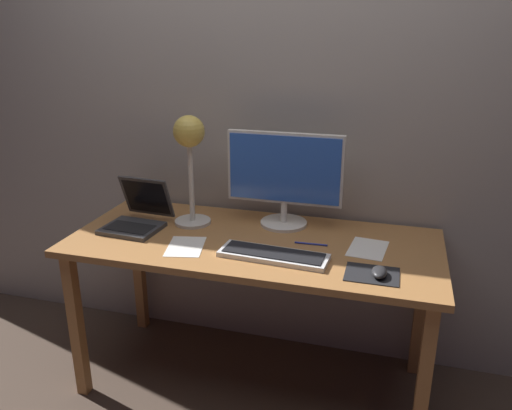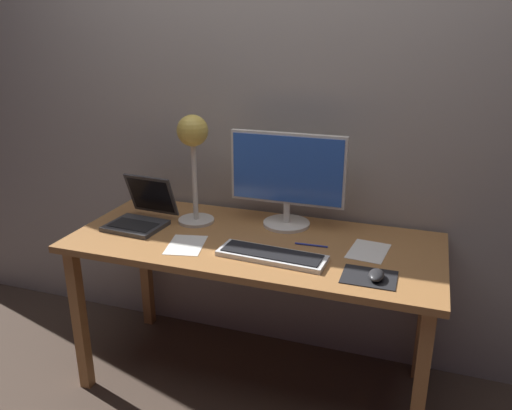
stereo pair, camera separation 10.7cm
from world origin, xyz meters
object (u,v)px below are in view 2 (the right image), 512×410
object	(u,v)px
monitor	(287,175)
keyboard_main	(272,255)
mouse	(376,275)
desk_lamp	(193,145)
pen	(311,245)
laptop	(143,211)

from	to	relation	value
monitor	keyboard_main	world-z (taller)	monitor
mouse	desk_lamp	bearing A→B (deg)	159.99
desk_lamp	pen	bearing A→B (deg)	-9.47
monitor	laptop	size ratio (longest dim) A/B	1.75
monitor	laptop	bearing A→B (deg)	-163.31
monitor	mouse	xyz separation A→B (m)	(0.46, -0.42, -0.22)
mouse	pen	size ratio (longest dim) A/B	0.69
laptop	mouse	bearing A→B (deg)	-11.45
keyboard_main	laptop	bearing A→B (deg)	166.14
monitor	laptop	world-z (taller)	monitor
desk_lamp	mouse	world-z (taller)	desk_lamp
desk_lamp	monitor	bearing A→B (deg)	13.20
mouse	monitor	bearing A→B (deg)	137.75
pen	desk_lamp	bearing A→B (deg)	170.53
monitor	mouse	size ratio (longest dim) A/B	5.53
mouse	pen	distance (m)	0.37
keyboard_main	laptop	size ratio (longest dim) A/B	1.48
monitor	desk_lamp	size ratio (longest dim) A/B	1.04
desk_lamp	pen	size ratio (longest dim) A/B	3.63
monitor	desk_lamp	bearing A→B (deg)	-166.80
desk_lamp	pen	world-z (taller)	desk_lamp
laptop	desk_lamp	world-z (taller)	desk_lamp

